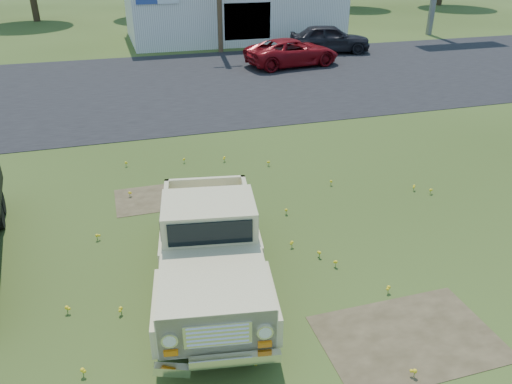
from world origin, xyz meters
TOP-DOWN VIEW (x-y plane):
  - ground at (0.00, 0.00)m, footprint 140.00×140.00m
  - asphalt_lot at (0.00, 15.00)m, footprint 90.00×14.00m
  - dirt_patch_a at (1.50, -3.00)m, footprint 3.00×2.00m
  - dirt_patch_b at (-2.00, 3.50)m, footprint 2.20×1.60m
  - commercial_building at (6.00, 26.99)m, footprint 14.20×8.20m
  - vintage_pickup_truck at (-1.42, -0.60)m, footprint 2.85×5.47m
  - red_pickup at (6.87, 17.25)m, footprint 5.41×3.07m
  - dark_sedan at (10.30, 20.02)m, footprint 5.15×3.01m

SIDE VIEW (x-z plane):
  - ground at x=0.00m, z-range 0.00..0.00m
  - asphalt_lot at x=0.00m, z-range -0.01..0.01m
  - dirt_patch_a at x=1.50m, z-range -0.01..0.01m
  - dirt_patch_b at x=-2.00m, z-range -0.01..0.01m
  - red_pickup at x=6.87m, z-range 0.00..1.42m
  - dark_sedan at x=10.30m, z-range 0.00..1.64m
  - vintage_pickup_truck at x=-1.42m, z-range 0.00..1.89m
  - commercial_building at x=6.00m, z-range 0.03..4.18m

